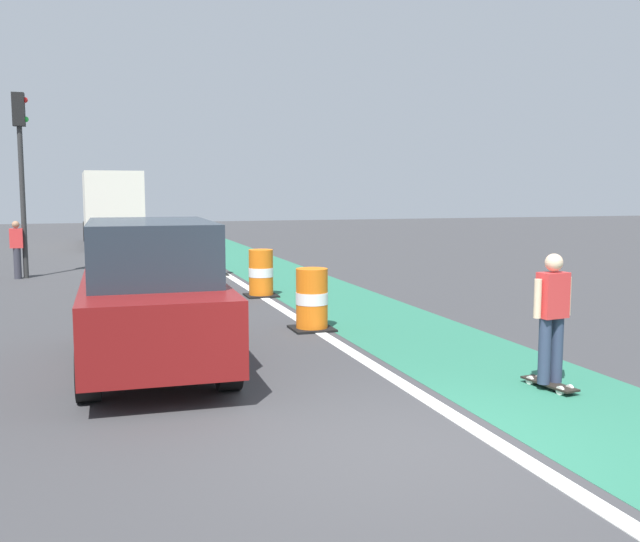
% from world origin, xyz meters
% --- Properties ---
extents(ground_plane, '(100.00, 100.00, 0.00)m').
position_xyz_m(ground_plane, '(0.00, 0.00, 0.00)').
color(ground_plane, '#38383A').
extents(bike_lane_strip, '(2.50, 80.00, 0.01)m').
position_xyz_m(bike_lane_strip, '(2.40, 12.00, 0.00)').
color(bike_lane_strip, '#286B51').
rests_on(bike_lane_strip, ground).
extents(lane_divider_stripe, '(0.20, 80.00, 0.01)m').
position_xyz_m(lane_divider_stripe, '(0.90, 12.00, 0.01)').
color(lane_divider_stripe, silver).
rests_on(lane_divider_stripe, ground).
extents(skateboarder_on_lane, '(0.57, 0.82, 1.69)m').
position_xyz_m(skateboarder_on_lane, '(2.55, 1.29, 0.91)').
color(skateboarder_on_lane, black).
rests_on(skateboarder_on_lane, ground).
extents(parked_suv_nearest, '(2.00, 4.64, 2.04)m').
position_xyz_m(parked_suv_nearest, '(-2.04, 3.92, 1.04)').
color(parked_suv_nearest, maroon).
rests_on(parked_suv_nearest, ground).
extents(parked_sedan_second, '(1.99, 4.14, 1.70)m').
position_xyz_m(parked_sedan_second, '(-1.54, 10.42, 0.83)').
color(parked_sedan_second, silver).
rests_on(parked_sedan_second, ground).
extents(traffic_barrel_front, '(0.73, 0.73, 1.09)m').
position_xyz_m(traffic_barrel_front, '(0.85, 5.78, 0.53)').
color(traffic_barrel_front, orange).
rests_on(traffic_barrel_front, ground).
extents(traffic_barrel_mid, '(0.73, 0.73, 1.09)m').
position_xyz_m(traffic_barrel_mid, '(0.90, 9.94, 0.53)').
color(traffic_barrel_mid, orange).
rests_on(traffic_barrel_mid, ground).
extents(traffic_barrel_back, '(0.73, 0.73, 1.09)m').
position_xyz_m(traffic_barrel_back, '(0.55, 14.37, 0.53)').
color(traffic_barrel_back, orange).
rests_on(traffic_barrel_back, ground).
extents(delivery_truck_down_block, '(2.51, 7.65, 3.23)m').
position_xyz_m(delivery_truck_down_block, '(-1.96, 27.11, 1.85)').
color(delivery_truck_down_block, silver).
rests_on(delivery_truck_down_block, ground).
extents(traffic_light_corner, '(0.41, 0.32, 5.10)m').
position_xyz_m(traffic_light_corner, '(-4.59, 15.31, 3.50)').
color(traffic_light_corner, '#2D2D2D').
rests_on(traffic_light_corner, ground).
extents(pedestrian_crossing, '(0.34, 0.20, 1.61)m').
position_xyz_m(pedestrian_crossing, '(-4.80, 15.21, 0.86)').
color(pedestrian_crossing, '#33333D').
rests_on(pedestrian_crossing, ground).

